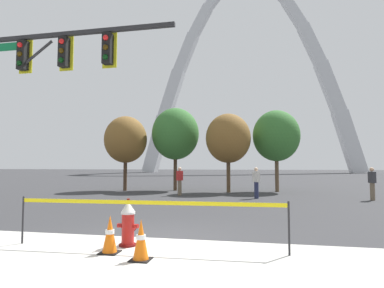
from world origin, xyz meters
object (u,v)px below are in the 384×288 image
(traffic_cone_by_hydrant, at_px, (141,240))
(pedestrian_walking_left, at_px, (372,183))
(pedestrian_standing_center, at_px, (256,182))
(pedestrian_walking_right, at_px, (180,181))
(traffic_signal_gantry, at_px, (32,80))
(monument_arch, at_px, (247,83))
(fire_hydrant, at_px, (128,224))
(traffic_cone_mid_sidewalk, at_px, (110,235))

(traffic_cone_by_hydrant, relative_size, pedestrian_walking_left, 0.46)
(pedestrian_standing_center, bearing_deg, pedestrian_walking_right, 168.10)
(pedestrian_walking_left, bearing_deg, pedestrian_walking_right, 176.14)
(traffic_signal_gantry, bearing_deg, pedestrian_walking_right, 76.16)
(pedestrian_standing_center, xyz_separation_m, pedestrian_walking_right, (-4.25, 0.90, 0.00))
(monument_arch, bearing_deg, fire_hydrant, -90.30)
(traffic_signal_gantry, height_order, pedestrian_walking_right, traffic_signal_gantry)
(monument_arch, relative_size, pedestrian_standing_center, 31.75)
(traffic_cone_mid_sidewalk, bearing_deg, traffic_signal_gantry, 146.24)
(traffic_signal_gantry, relative_size, pedestrian_walking_right, 4.04)
(monument_arch, xyz_separation_m, pedestrian_standing_center, (2.24, -58.88, -20.08))
(fire_hydrant, relative_size, pedestrian_standing_center, 0.62)
(traffic_cone_by_hydrant, height_order, pedestrian_walking_right, pedestrian_walking_right)
(monument_arch, distance_m, pedestrian_walking_right, 61.39)
(pedestrian_walking_left, height_order, pedestrian_standing_center, same)
(fire_hydrant, distance_m, traffic_cone_by_hydrant, 1.13)
(fire_hydrant, relative_size, pedestrian_walking_left, 0.62)
(fire_hydrant, height_order, pedestrian_standing_center, pedestrian_standing_center)
(fire_hydrant, bearing_deg, traffic_cone_mid_sidewalk, -101.42)
(fire_hydrant, relative_size, traffic_signal_gantry, 0.15)
(traffic_cone_mid_sidewalk, bearing_deg, pedestrian_walking_right, 97.30)
(fire_hydrant, height_order, pedestrian_walking_right, pedestrian_walking_right)
(traffic_cone_by_hydrant, distance_m, traffic_cone_mid_sidewalk, 0.82)
(traffic_cone_by_hydrant, height_order, monument_arch, monument_arch)
(fire_hydrant, bearing_deg, pedestrian_standing_center, 76.06)
(fire_hydrant, xyz_separation_m, pedestrian_standing_center, (2.60, 10.47, 0.35))
(traffic_signal_gantry, relative_size, pedestrian_standing_center, 4.04)
(traffic_cone_by_hydrant, distance_m, monument_arch, 73.22)
(traffic_cone_by_hydrant, height_order, traffic_signal_gantry, traffic_signal_gantry)
(fire_hydrant, distance_m, pedestrian_walking_right, 11.49)
(traffic_cone_by_hydrant, bearing_deg, traffic_signal_gantry, 147.80)
(fire_hydrant, xyz_separation_m, pedestrian_walking_left, (8.11, 10.71, 0.35))
(pedestrian_walking_right, bearing_deg, pedestrian_walking_left, -3.86)
(traffic_cone_mid_sidewalk, relative_size, traffic_signal_gantry, 0.11)
(pedestrian_walking_right, bearing_deg, traffic_cone_by_hydrant, -79.46)
(pedestrian_standing_center, bearing_deg, pedestrian_walking_left, 2.46)
(fire_hydrant, xyz_separation_m, traffic_signal_gantry, (-3.97, 1.97, 3.80))
(fire_hydrant, distance_m, pedestrian_walking_left, 13.44)
(traffic_cone_by_hydrant, xyz_separation_m, pedestrian_standing_center, (1.97, 11.40, 0.46))
(fire_hydrant, distance_m, pedestrian_standing_center, 10.79)
(fire_hydrant, height_order, monument_arch, monument_arch)
(traffic_signal_gantry, xyz_separation_m, monument_arch, (4.33, 67.38, 16.63))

